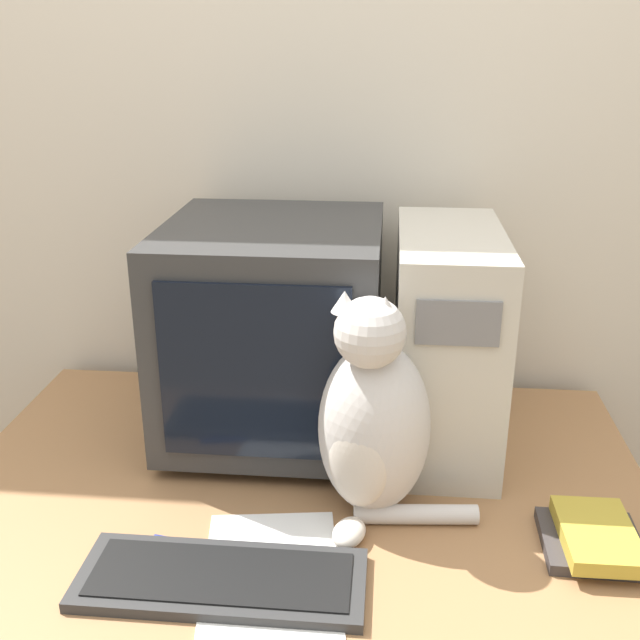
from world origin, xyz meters
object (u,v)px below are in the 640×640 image
at_px(computer_tower, 446,340).
at_px(pen, 196,545).
at_px(cat, 373,422).
at_px(keyboard, 221,579).
at_px(book_stack, 594,539).
at_px(crt_monitor, 274,329).

relative_size(computer_tower, pen, 2.93).
height_order(cat, pen, cat).
relative_size(computer_tower, cat, 1.07).
bearing_deg(cat, computer_tower, 80.78).
bearing_deg(keyboard, cat, 44.79).
bearing_deg(pen, keyboard, -54.13).
relative_size(cat, book_stack, 2.28).
bearing_deg(computer_tower, crt_monitor, 179.76).
bearing_deg(pen, crt_monitor, 79.68).
bearing_deg(book_stack, crt_monitor, 148.94).
xyz_separation_m(crt_monitor, book_stack, (0.57, -0.35, -0.21)).
distance_m(crt_monitor, keyboard, 0.53).
bearing_deg(computer_tower, keyboard, -126.44).
bearing_deg(crt_monitor, keyboard, -91.40).
bearing_deg(cat, crt_monitor, 146.36).
distance_m(keyboard, book_stack, 0.60).
xyz_separation_m(computer_tower, cat, (-0.13, -0.26, -0.05)).
xyz_separation_m(crt_monitor, pen, (-0.07, -0.40, -0.22)).
relative_size(crt_monitor, book_stack, 2.55).
distance_m(computer_tower, pen, 0.61).
height_order(keyboard, pen, keyboard).
bearing_deg(computer_tower, cat, -117.20).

